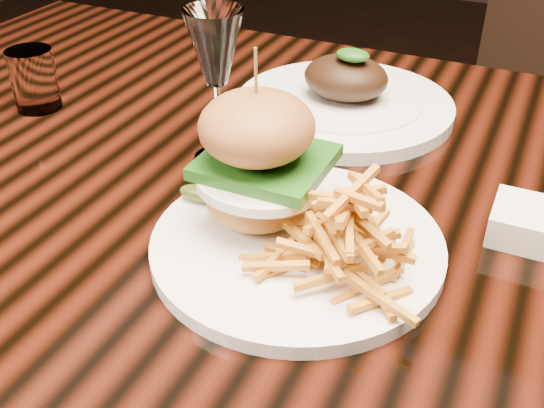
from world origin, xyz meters
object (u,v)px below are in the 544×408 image
at_px(far_dish, 344,100).
at_px(wine_glass, 215,53).
at_px(dining_table, 352,252).
at_px(burger_plate, 297,205).

bearing_deg(far_dish, wine_glass, -116.00).
xyz_separation_m(dining_table, burger_plate, (-0.02, -0.12, 0.13)).
bearing_deg(burger_plate, dining_table, 90.54).
height_order(wine_glass, far_dish, wine_glass).
bearing_deg(wine_glass, burger_plate, -39.51).
height_order(dining_table, wine_glass, wine_glass).
bearing_deg(dining_table, burger_plate, -101.59).
distance_m(dining_table, far_dish, 0.23).
xyz_separation_m(dining_table, far_dish, (-0.09, 0.20, 0.09)).
relative_size(wine_glass, far_dish, 0.61).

